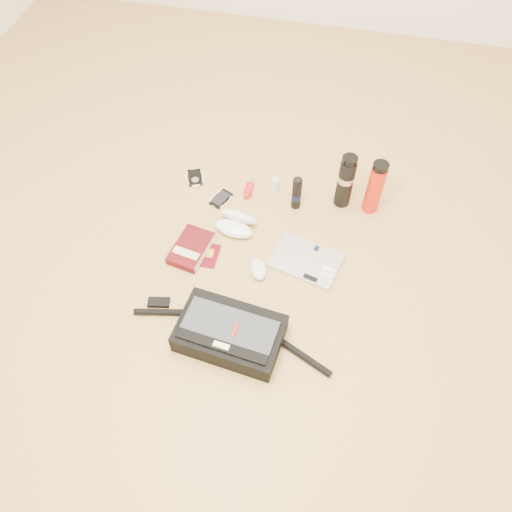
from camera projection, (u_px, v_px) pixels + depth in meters
name	position (u px, v px, depth m)	size (l,w,h in m)	color
ground	(260.00, 277.00, 2.13)	(4.00, 4.00, 0.00)	tan
messenger_bag	(229.00, 333.00, 1.92)	(0.82, 0.29, 0.11)	black
laptop	(307.00, 261.00, 2.17)	(0.32, 0.26, 0.03)	silver
book	(191.00, 248.00, 2.19)	(0.18, 0.24, 0.04)	#44080C
passport	(208.00, 255.00, 2.19)	(0.09, 0.13, 0.01)	#4B0510
mouse	(258.00, 269.00, 2.13)	(0.11, 0.13, 0.04)	silver
sunglasses_case	(236.00, 223.00, 2.25)	(0.20, 0.18, 0.10)	white
ipod	(195.00, 178.00, 2.46)	(0.12, 0.12, 0.01)	black
phone	(221.00, 199.00, 2.38)	(0.12, 0.13, 0.01)	black
inhaler	(249.00, 188.00, 2.40)	(0.03, 0.12, 0.03)	#B5131C
spray_bottle	(275.00, 186.00, 2.37)	(0.03, 0.03, 0.12)	#BCE8F8
aerosol_can	(297.00, 193.00, 2.28)	(0.06, 0.06, 0.19)	black
thermos_black	(346.00, 181.00, 2.26)	(0.10, 0.10, 0.29)	black
thermos_red	(375.00, 188.00, 2.24)	(0.09, 0.09, 0.28)	red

